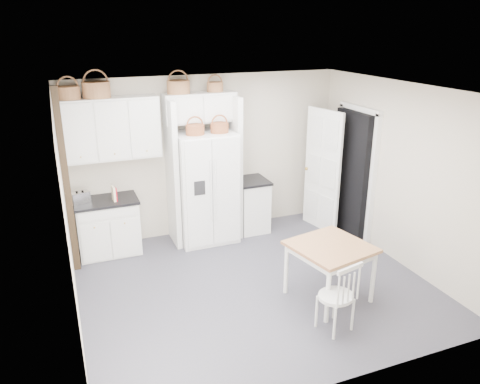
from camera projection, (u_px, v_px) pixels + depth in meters
name	position (u px, v px, depth m)	size (l,w,h in m)	color
floor	(254.00, 284.00, 6.34)	(4.50, 4.50, 0.00)	#43434E
ceiling	(256.00, 90.00, 5.46)	(4.50, 4.50, 0.00)	white
wall_back	(207.00, 156.00, 7.65)	(4.50, 4.50, 0.00)	#BFB3A5
wall_left	(67.00, 221.00, 5.13)	(4.00, 4.00, 0.00)	#BFB3A5
wall_right	(399.00, 175.00, 6.68)	(4.00, 4.00, 0.00)	#BFB3A5
refrigerator	(205.00, 187.00, 7.42)	(0.92, 0.74, 1.77)	white
base_cab_left	(108.00, 228.00, 7.11)	(0.89, 0.56, 0.83)	silver
base_cab_right	(251.00, 206.00, 7.92)	(0.49, 0.58, 0.86)	silver
dining_table	(329.00, 272.00, 5.93)	(0.89, 0.89, 0.74)	brown
windsor_chair	(336.00, 296.00, 5.29)	(0.42, 0.38, 0.85)	silver
counter_left	(105.00, 201.00, 6.96)	(0.93, 0.60, 0.04)	black
counter_right	(251.00, 181.00, 7.77)	(0.53, 0.62, 0.04)	black
toaster	(80.00, 198.00, 6.79)	(0.26, 0.15, 0.18)	silver
cookbook_red	(114.00, 194.00, 6.89)	(0.03, 0.14, 0.21)	#AE0B1A
cookbook_cream	(114.00, 194.00, 6.89)	(0.03, 0.15, 0.22)	#F8EABD
basket_upper_a	(69.00, 93.00, 6.42)	(0.31, 0.31, 0.18)	brown
basket_upper_b	(96.00, 90.00, 6.54)	(0.38, 0.38, 0.22)	brown
basket_bridge_a	(178.00, 87.00, 6.95)	(0.34, 0.34, 0.19)	brown
basket_bridge_b	(215.00, 87.00, 7.16)	(0.25, 0.25, 0.15)	brown
basket_fridge_a	(195.00, 130.00, 6.95)	(0.28, 0.28, 0.15)	brown
basket_fridge_b	(219.00, 128.00, 7.09)	(0.28, 0.28, 0.15)	brown
upper_cabinet	(111.00, 129.00, 6.78)	(1.40, 0.34, 0.90)	silver
bridge_cabinet	(200.00, 107.00, 7.17)	(1.12, 0.34, 0.45)	silver
fridge_panel_left	(172.00, 174.00, 7.21)	(0.08, 0.60, 2.30)	silver
fridge_panel_right	(234.00, 167.00, 7.57)	(0.08, 0.60, 2.30)	silver
trim_post	(66.00, 183.00, 6.32)	(0.09, 0.09, 2.60)	black
doorway_void	(352.00, 174.00, 7.62)	(0.18, 0.85, 2.05)	black
door_slab	(322.00, 171.00, 7.79)	(0.80, 0.04, 2.05)	white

